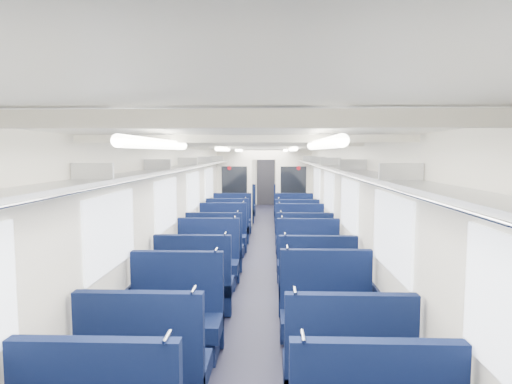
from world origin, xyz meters
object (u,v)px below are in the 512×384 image
seat_18 (232,222)px  end_door (266,181)px  seat_8 (195,288)px  bulkhead (264,185)px  seat_7 (327,320)px  seat_23 (289,207)px  seat_17 (297,230)px  seat_9 (316,289)px  seat_11 (309,266)px  seat_20 (238,212)px  seat_13 (304,252)px  seat_16 (228,229)px  seat_5 (346,379)px  seat_10 (208,265)px  seat_19 (294,222)px  seat_14 (223,239)px  seat_12 (215,252)px  seat_21 (291,212)px  seat_15 (300,240)px  seat_22 (240,207)px  seat_4 (146,376)px  seat_6 (175,323)px

seat_18 → end_door: bearing=83.1°
seat_8 → bulkhead: bearing=83.4°
seat_7 → seat_23: (0.00, 10.09, 0.00)m
seat_17 → seat_23: (0.00, 4.50, 0.00)m
bulkhead → seat_9: 7.23m
seat_11 → seat_18: size_ratio=1.00×
seat_7 → seat_20: size_ratio=1.00×
seat_7 → seat_13: bearing=90.0°
seat_9 → seat_16: same height
seat_5 → seat_10: size_ratio=1.00×
seat_11 → seat_19: 4.53m
seat_14 → seat_12: bearing=-90.0°
seat_13 → seat_21: (0.00, 5.52, 0.00)m
seat_12 → seat_15: same height
seat_9 → seat_18: (-1.66, 5.71, 0.00)m
seat_15 → seat_20: bearing=110.6°
seat_14 → seat_22: size_ratio=1.00×
seat_9 → seat_21: size_ratio=1.00×
seat_14 → seat_18: 2.27m
end_door → seat_10: (-0.83, -11.36, -0.65)m
seat_17 → seat_21: 3.22m
seat_8 → seat_22: bearing=90.0°
seat_5 → end_door: bearing=93.2°
seat_13 → seat_14: bearing=143.0°
seat_15 → seat_7: bearing=-90.0°
seat_4 → seat_18: same height
seat_7 → seat_16: same height
seat_4 → seat_8: size_ratio=1.00×
seat_4 → seat_22: (0.00, 11.32, 0.00)m
seat_4 → seat_14: bearing=90.0°
seat_21 → seat_7: bearing=-90.0°
seat_6 → seat_18: bearing=90.0°
end_door → seat_23: bearing=-76.9°
seat_7 → seat_12: size_ratio=1.00×
end_door → seat_8: (-0.83, -12.57, -0.65)m
seat_9 → seat_15: (0.00, 3.33, 0.00)m
bulkhead → seat_12: bearing=-99.5°
end_door → seat_18: 6.94m
seat_17 → seat_23: 4.50m
seat_5 → seat_21: bearing=90.0°
seat_17 → seat_22: bearing=110.4°
seat_14 → seat_15: bearing=-3.9°
seat_18 → seat_21: (1.66, 2.01, 0.00)m
bulkhead → seat_17: (0.83, -2.64, -0.88)m
seat_11 → seat_16: size_ratio=1.00×
seat_6 → seat_19: same height
seat_12 → seat_17: 2.87m
seat_17 → seat_23: same height
seat_12 → seat_17: size_ratio=1.00×
seat_4 → seat_9: size_ratio=1.00×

